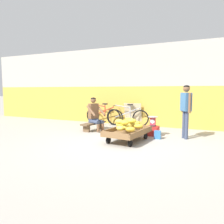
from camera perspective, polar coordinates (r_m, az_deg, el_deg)
name	(u,v)px	position (r m, az deg, el deg)	size (l,w,h in m)	color
ground_plane	(116,145)	(5.64, 0.95, -8.56)	(80.00, 80.00, 0.00)	#A39E93
back_wall	(150,86)	(8.60, 10.01, 6.74)	(16.00, 0.30, 3.10)	gold
banana_cart	(128,133)	(5.98, 4.19, -5.38)	(0.99, 1.52, 0.36)	brown
banana_pile	(128,124)	(6.00, 4.11, -3.19)	(0.84, 1.30, 0.27)	gold
low_bench	(94,124)	(7.62, -4.85, -3.27)	(0.44, 1.13, 0.27)	brown
vendor_seated	(95,114)	(7.50, -4.49, -0.58)	(0.74, 0.63, 1.14)	brown
plastic_crate	(153,131)	(6.81, 10.59, -4.87)	(0.36, 0.28, 0.30)	red
weighing_scale	(153,121)	(6.76, 10.63, -2.34)	(0.30, 0.30, 0.29)	#28282D
bicycle_near_left	(103,115)	(8.95, -2.40, -0.91)	(1.66, 0.48, 0.86)	black
bicycle_far_left	(127,117)	(8.50, 4.07, -1.28)	(1.66, 0.48, 0.86)	black
sign_board	(133,114)	(8.65, 5.52, -0.60)	(0.70, 0.22, 0.88)	#C6B289
customer_adult	(186,106)	(6.55, 18.75, 1.58)	(0.34, 0.42, 1.53)	#38425B
shopping_bag	(158,135)	(6.41, 11.85, -5.84)	(0.18, 0.12, 0.24)	#3370B7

